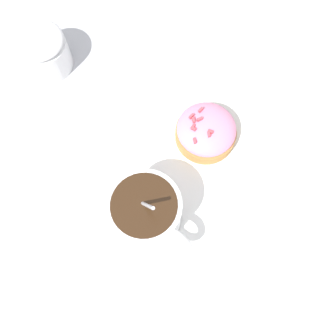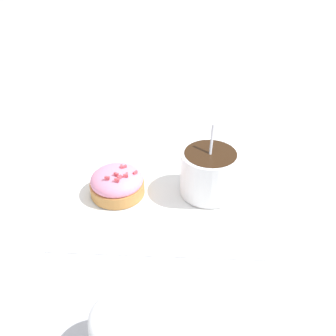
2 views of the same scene
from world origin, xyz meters
name	(u,v)px [view 2 (image 2 of 2)]	position (x,y,z in m)	size (l,w,h in m)	color
ground_plane	(163,195)	(0.00, 0.00, 0.00)	(3.00, 3.00, 0.00)	#B2B2B7
paper_napkin	(163,194)	(0.00, 0.00, 0.00)	(0.29, 0.26, 0.00)	white
coffee_cup	(209,170)	(-0.07, -0.01, 0.04)	(0.09, 0.11, 0.11)	white
frosted_pastry	(117,185)	(0.07, 0.00, 0.02)	(0.08, 0.08, 0.04)	#C18442
sugar_bowl	(127,332)	(0.03, 0.25, 0.03)	(0.07, 0.07, 0.07)	white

